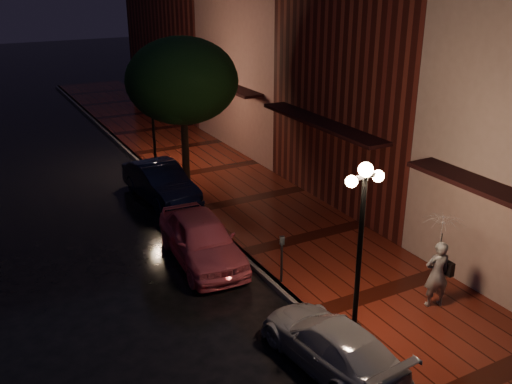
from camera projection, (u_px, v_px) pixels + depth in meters
ground at (243, 257)px, 17.34m from camera, size 120.00×120.00×0.00m
sidewalk at (305, 239)px, 18.30m from camera, size 4.50×60.00×0.15m
curb at (243, 255)px, 17.31m from camera, size 0.25×60.00×0.15m
storefront_mid at (393, 50)px, 20.05m from camera, size 5.00×8.00×11.00m
storefront_far at (277, 52)px, 26.97m from camera, size 5.00×8.00×9.00m
storefront_extra at (195, 24)px, 34.98m from camera, size 5.00×12.00×10.00m
streetlamp_near at (360, 243)px, 12.45m from camera, size 0.96×0.36×4.31m
streetlamp_far at (152, 111)px, 23.91m from camera, size 0.96×0.36×4.31m
street_tree at (183, 83)px, 20.96m from camera, size 4.16×4.16×5.80m
pink_car at (202, 239)px, 16.85m from camera, size 2.04×4.42×1.47m
navy_car at (161, 182)px, 21.41m from camera, size 1.85×4.35×1.40m
silver_car at (331, 344)px, 12.43m from camera, size 1.92×3.99×1.12m
woman_with_umbrella at (441, 247)px, 14.01m from camera, size 1.04×1.06×2.52m
parking_meter at (282, 255)px, 15.38m from camera, size 0.15×0.14×1.39m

